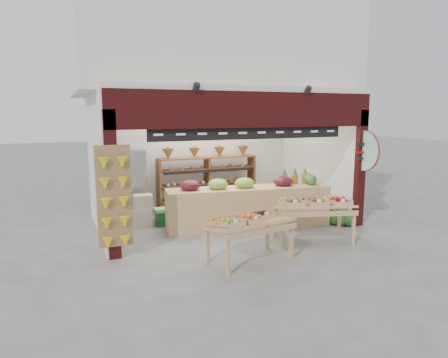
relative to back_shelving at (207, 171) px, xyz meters
The scene contains 11 objects.
ground 2.06m from the back_shelving, 92.68° to the right, with size 60.00×60.00×0.00m, color slate.
shop_structure 2.89m from the back_shelving, 116.79° to the right, with size 6.36×5.12×5.40m.
banana_board 4.08m from the back_shelving, 133.61° to the right, with size 0.60×0.15×1.80m.
gift_sign 4.02m from the back_shelving, 47.64° to the right, with size 0.04×0.93×0.92m.
back_shelving is the anchor object (origin of this frame).
refrigerator 2.02m from the back_shelving, behind, with size 0.66×0.66×1.71m, color #ADB0B4.
cardboard_stack 2.11m from the back_shelving, 151.62° to the right, with size 1.03×0.76×0.73m.
mid_counter 2.07m from the back_shelving, 82.92° to the right, with size 3.78×1.26×1.15m.
display_table_left 3.96m from the back_shelving, 100.99° to the right, with size 1.54×1.00×0.94m.
display_table_right 3.55m from the back_shelving, 72.99° to the right, with size 1.70×1.26×0.98m.
watermelon_pile 3.64m from the back_shelving, 47.37° to the right, with size 0.65×0.62×0.47m.
Camera 1 is at (-3.60, -8.14, 2.59)m, focal length 32.00 mm.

